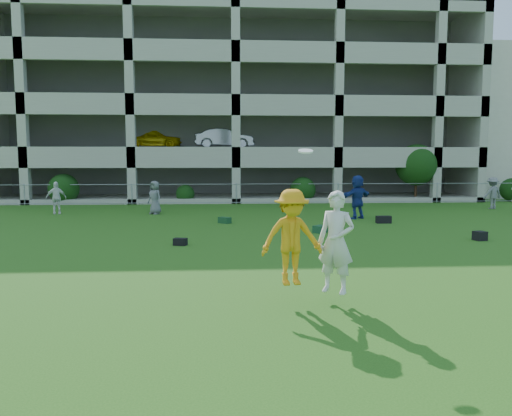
{
  "coord_description": "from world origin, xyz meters",
  "views": [
    {
      "loc": [
        -0.75,
        -9.94,
        2.74
      ],
      "look_at": [
        0.1,
        3.0,
        1.4
      ],
      "focal_mm": 35.0,
      "sensor_mm": 36.0,
      "label": 1
    }
  ],
  "objects": [
    {
      "name": "ground",
      "position": [
        0.0,
        0.0,
        0.0
      ],
      "size": [
        100.0,
        100.0,
        0.0
      ],
      "primitive_type": "plane",
      "color": "#235114",
      "rests_on": "ground"
    },
    {
      "name": "bystander_b",
      "position": [
        -8.76,
        14.44,
        0.78
      ],
      "size": [
        0.98,
        0.66,
        1.55
      ],
      "primitive_type": "imported",
      "rotation": [
        0.0,
        0.0,
        0.34
      ],
      "color": "white",
      "rests_on": "ground"
    },
    {
      "name": "bystander_c",
      "position": [
        -4.02,
        14.06,
        0.79
      ],
      "size": [
        0.92,
        0.88,
        1.59
      ],
      "primitive_type": "imported",
      "rotation": [
        0.0,
        0.0,
        -0.68
      ],
      "color": "slate",
      "rests_on": "ground"
    },
    {
      "name": "bystander_d",
      "position": [
        5.16,
        11.69,
        0.97
      ],
      "size": [
        1.84,
        1.39,
        1.93
      ],
      "primitive_type": "imported",
      "rotation": [
        0.0,
        0.0,
        3.67
      ],
      "color": "navy",
      "rests_on": "ground"
    },
    {
      "name": "bystander_f",
      "position": [
        13.37,
        15.31,
        0.83
      ],
      "size": [
        1.21,
        0.9,
        1.66
      ],
      "primitive_type": "imported",
      "rotation": [
        0.0,
        0.0,
        3.44
      ],
      "color": "slate",
      "rests_on": "ground"
    },
    {
      "name": "bag_black_b",
      "position": [
        -2.1,
        5.45,
        0.11
      ],
      "size": [
        0.46,
        0.36,
        0.22
      ],
      "primitive_type": "cube",
      "rotation": [
        0.0,
        0.0,
        -0.29
      ],
      "color": "black",
      "rests_on": "ground"
    },
    {
      "name": "bag_green_c",
      "position": [
        2.74,
        7.73,
        0.13
      ],
      "size": [
        0.6,
        0.6,
        0.26
      ],
      "primitive_type": "cube",
      "rotation": [
        0.0,
        0.0,
        0.8
      ],
      "color": "#163C21",
      "rests_on": "ground"
    },
    {
      "name": "crate_d",
      "position": [
        7.65,
        5.73,
        0.15
      ],
      "size": [
        0.43,
        0.43,
        0.3
      ],
      "primitive_type": "cube",
      "rotation": [
        0.0,
        0.0,
        0.27
      ],
      "color": "black",
      "rests_on": "ground"
    },
    {
      "name": "bag_black_e",
      "position": [
        5.86,
        10.12,
        0.15
      ],
      "size": [
        0.6,
        0.3,
        0.3
      ],
      "primitive_type": "cube",
      "rotation": [
        0.0,
        0.0,
        -0.0
      ],
      "color": "black",
      "rests_on": "ground"
    },
    {
      "name": "bag_green_g",
      "position": [
        -0.71,
        10.52,
        0.12
      ],
      "size": [
        0.57,
        0.56,
        0.25
      ],
      "primitive_type": "cube",
      "rotation": [
        0.0,
        0.0,
        -0.72
      ],
      "color": "#14371D",
      "rests_on": "ground"
    },
    {
      "name": "frisbee_contest",
      "position": [
        0.76,
        -0.96,
        1.24
      ],
      "size": [
        1.86,
        0.81,
        2.68
      ],
      "color": "orange",
      "rests_on": "ground"
    },
    {
      "name": "parking_garage",
      "position": [
        -0.01,
        27.7,
        6.01
      ],
      "size": [
        30.0,
        14.0,
        12.0
      ],
      "color": "#9E998C",
      "rests_on": "ground"
    },
    {
      "name": "fence",
      "position": [
        0.0,
        19.0,
        0.61
      ],
      "size": [
        36.06,
        0.06,
        1.2
      ],
      "color": "gray",
      "rests_on": "ground"
    },
    {
      "name": "shrub_row",
      "position": [
        4.59,
        19.7,
        1.51
      ],
      "size": [
        34.38,
        2.52,
        3.5
      ],
      "color": "#163D11",
      "rests_on": "ground"
    }
  ]
}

